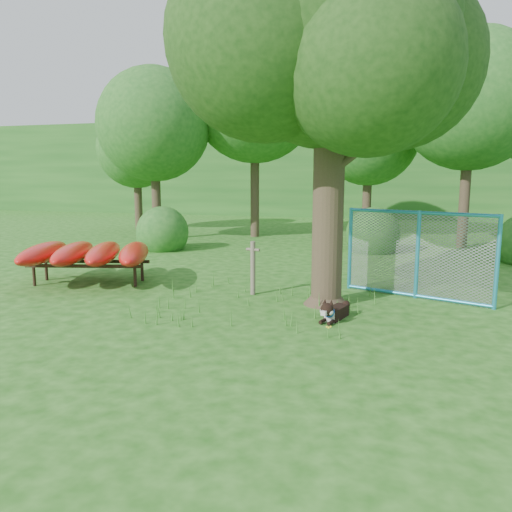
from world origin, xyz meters
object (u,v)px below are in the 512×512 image
(oak_tree, at_px, (329,39))
(kayak_rack, at_px, (88,253))
(husky_dog, at_px, (333,312))
(fence_section, at_px, (417,255))

(oak_tree, relative_size, kayak_rack, 2.04)
(kayak_rack, bearing_deg, husky_dog, -28.08)
(oak_tree, bearing_deg, fence_section, 29.62)
(oak_tree, relative_size, fence_section, 2.47)
(oak_tree, height_order, kayak_rack, oak_tree)
(husky_dog, relative_size, fence_section, 0.31)
(fence_section, bearing_deg, husky_dog, -103.73)
(kayak_rack, xyz_separation_m, husky_dog, (6.01, -1.47, -0.57))
(kayak_rack, height_order, husky_dog, kayak_rack)
(oak_tree, bearing_deg, kayak_rack, 176.51)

